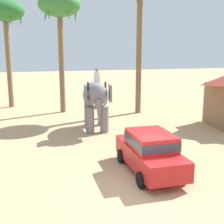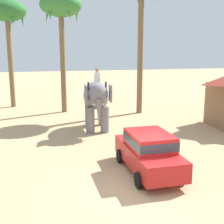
{
  "view_description": "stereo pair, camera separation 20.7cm",
  "coord_description": "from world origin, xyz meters",
  "views": [
    {
      "loc": [
        -3.72,
        -9.29,
        4.97
      ],
      "look_at": [
        0.45,
        5.94,
        1.6
      ],
      "focal_mm": 47.25,
      "sensor_mm": 36.0,
      "label": 1
    },
    {
      "loc": [
        -3.52,
        -9.35,
        4.97
      ],
      "look_at": [
        0.45,
        5.94,
        1.6
      ],
      "focal_mm": 47.25,
      "sensor_mm": 36.0,
      "label": 2
    }
  ],
  "objects": [
    {
      "name": "palm_tree_near_hut",
      "position": [
        -5.52,
        17.62,
        7.82
      ],
      "size": [
        3.2,
        3.2,
        9.02
      ],
      "color": "brown",
      "rests_on": "ground"
    },
    {
      "name": "elephant_with_mahout",
      "position": [
        0.08,
        8.3,
        1.99
      ],
      "size": [
        2.04,
        3.97,
        3.88
      ],
      "color": "slate",
      "rests_on": "ground"
    },
    {
      "name": "palm_tree_behind_elephant",
      "position": [
        -1.38,
        14.27,
        7.95
      ],
      "size": [
        3.2,
        3.2,
        9.16
      ],
      "color": "brown",
      "rests_on": "ground"
    },
    {
      "name": "ground_plane",
      "position": [
        0.0,
        0.0,
        0.0
      ],
      "size": [
        120.0,
        120.0,
        0.0
      ],
      "primitive_type": "plane",
      "color": "tan"
    },
    {
      "name": "car_sedan_foreground",
      "position": [
        0.79,
        1.3,
        0.93
      ],
      "size": [
        1.89,
        4.11,
        1.7
      ],
      "color": "red",
      "rests_on": "ground"
    }
  ]
}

